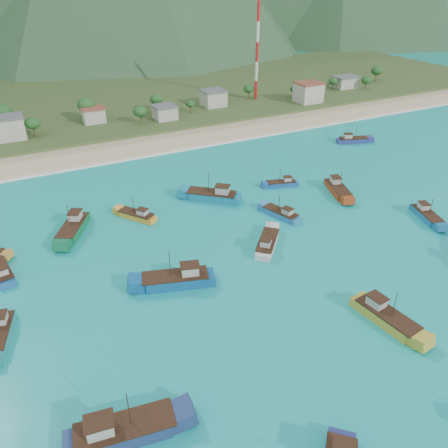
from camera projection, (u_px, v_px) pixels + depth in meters
name	position (u px, v px, depth m)	size (l,w,h in m)	color
ground	(239.00, 293.00, 75.89)	(600.00, 600.00, 0.00)	#0C8589
beach	(119.00, 149.00, 136.74)	(400.00, 18.00, 1.20)	beige
land	(80.00, 104.00, 183.73)	(400.00, 110.00, 2.40)	#385123
surf_line	(127.00, 160.00, 129.42)	(400.00, 2.50, 0.08)	white
village	(133.00, 112.00, 156.34)	(211.87, 23.26, 7.37)	beige
vegetation	(62.00, 118.00, 148.41)	(276.61, 26.10, 8.60)	#235623
radio_tower	(257.00, 42.00, 173.12)	(1.20, 1.20, 44.67)	red
boat_0	(386.00, 317.00, 69.36)	(4.92, 12.09, 6.94)	gold
boat_1	(338.00, 190.00, 109.74)	(6.86, 11.86, 6.72)	#973715
boat_6	(0.00, 334.00, 66.47)	(5.23, 10.28, 5.83)	teal
boat_7	(426.00, 216.00, 98.46)	(5.85, 10.35, 5.87)	#175F95
boat_8	(123.00, 432.00, 52.03)	(13.77, 5.86, 7.88)	navy
boat_11	(282.00, 184.00, 113.52)	(8.58, 4.55, 4.87)	#1A51A1
boat_16	(213.00, 196.00, 106.15)	(12.63, 11.59, 7.84)	#12769A
boat_18	(353.00, 140.00, 141.86)	(10.68, 6.20, 6.06)	navy
boat_20	(137.00, 216.00, 98.51)	(7.64, 9.19, 5.50)	orange
boat_21	(73.00, 229.00, 93.08)	(9.20, 12.64, 7.33)	#0F6A3D
boat_23	(281.00, 214.00, 99.13)	(5.53, 9.84, 5.58)	#2C76B8
boat_24	(177.00, 280.00, 77.50)	(13.64, 7.48, 7.73)	#0D518D
boat_25	(1.00, 272.00, 80.04)	(4.58, 10.07, 5.74)	#1D599C
boat_27	(267.00, 244.00, 88.23)	(9.46, 9.94, 6.26)	beige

